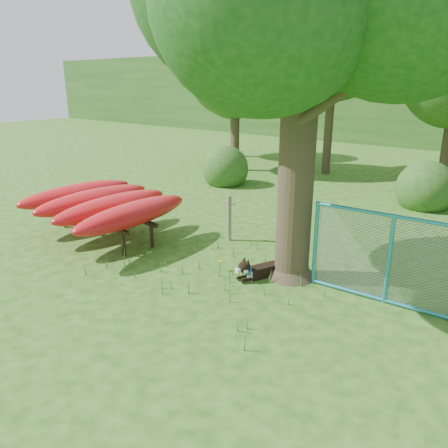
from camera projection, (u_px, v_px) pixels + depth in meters
The scene contains 11 objects.
ground at pixel (178, 284), 8.66m from camera, with size 80.00×80.00×0.00m, color #215010.
wooden_post at pixel (229, 217), 10.89m from camera, with size 0.32×0.12×1.16m.
kayak_rack at pixel (103, 203), 11.06m from camera, with size 3.68×3.68×1.18m.
husky_dog at pixel (257, 270), 8.89m from camera, with size 0.59×1.05×0.50m.
fence_section at pixel (389, 260), 7.68m from camera, with size 2.88×0.27×2.80m.
wildflower_clump at pixel (220, 262), 9.20m from camera, with size 0.11×0.11×0.25m.
bg_tree_a at pixel (236, 66), 18.53m from camera, with size 4.40×4.40×6.70m.
bg_tree_b at pixel (335, 35), 17.51m from camera, with size 5.20×5.20×8.22m.
bg_tree_f at pixel (234, 84), 22.48m from camera, with size 3.60×3.60×5.55m.
shrub_left at pixel (225, 184), 17.18m from camera, with size 1.80×1.80×1.80m, color #244F19.
shrub_mid at pixel (423, 207), 14.00m from camera, with size 1.80×1.80×1.80m, color #244F19.
Camera 1 is at (5.75, -5.44, 3.82)m, focal length 35.00 mm.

